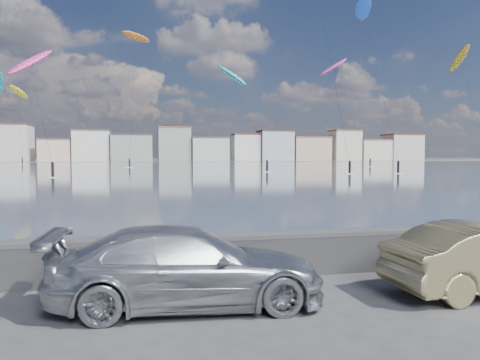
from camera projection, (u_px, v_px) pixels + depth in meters
The scene contains 13 objects.
ground at pixel (230, 320), 8.07m from camera, with size 700.00×700.00×0.00m, color #333335.
bay_water at pixel (151, 168), 97.55m from camera, with size 500.00×177.00×0.00m, color #424F67.
far_shore_strip at pixel (147, 161), 203.65m from camera, with size 500.00×60.00×0.00m, color #4C473D.
seawall at pixel (209, 254), 10.68m from camera, with size 400.00×0.36×1.08m.
far_buildings at pixel (150, 147), 189.90m from camera, with size 240.79×13.26×14.60m.
car_silver at pixel (188, 267), 8.80m from camera, with size 2.09×5.15×1.49m, color #B1B4B9.
kitesurfer_0 at pixel (232, 76), 88.85m from camera, with size 6.95×19.91×21.13m.
kitesurfer_4 at pixel (31, 64), 63.09m from camera, with size 7.80×11.58×18.06m.
kitesurfer_5 at pixel (19, 93), 144.09m from camera, with size 6.57×14.29×24.58m.
kitesurfer_9 at pixel (364, 9), 81.76m from camera, with size 7.35×19.38×30.29m.
kitesurfer_10 at pixel (136, 39), 114.85m from camera, with size 7.78×18.01×33.34m.
kitesurfer_11 at pixel (334, 69), 119.04m from camera, with size 8.22×15.12×27.85m.
kitesurfer_13 at pixel (460, 59), 128.92m from camera, with size 4.41×16.68×32.75m.
Camera 1 is at (-1.44, -7.80, 2.86)m, focal length 35.00 mm.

